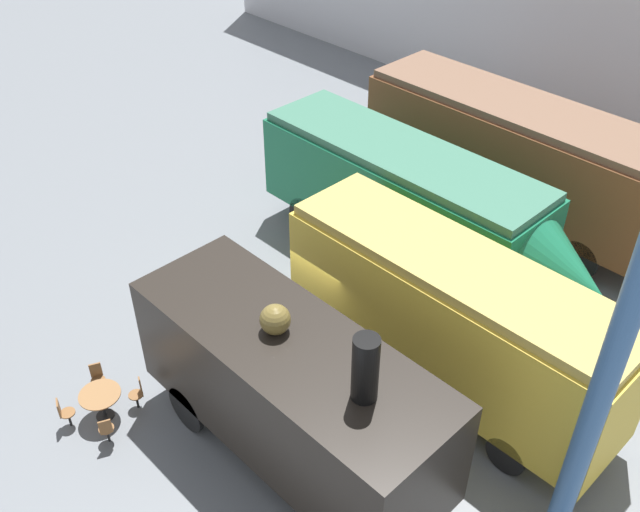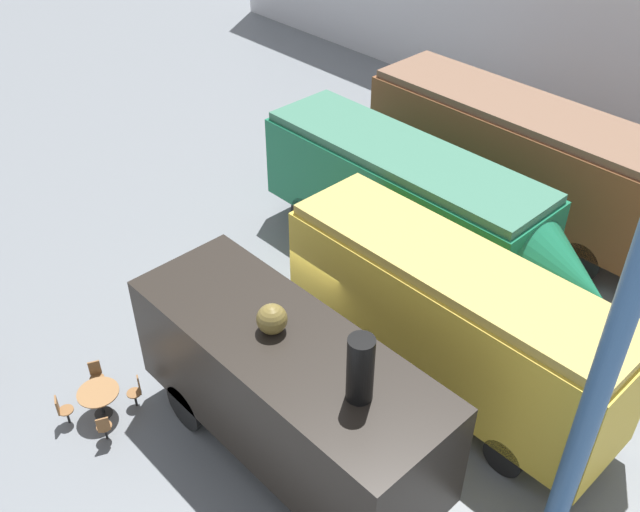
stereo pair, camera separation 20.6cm
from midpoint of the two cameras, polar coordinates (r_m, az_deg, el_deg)
name	(u,v)px [view 2 (the right image)]	position (r m, az deg, el deg)	size (l,w,h in m)	color
ground_plane	(311,328)	(19.82, -0.41, -5.78)	(80.00, 80.00, 0.00)	slate
backdrop_wall	(630,31)	(29.17, 23.75, 16.16)	(44.00, 0.15, 9.00)	silver
passenger_coach_wooden	(524,155)	(23.82, 16.21, 7.77)	(10.73, 2.85, 4.02)	brown
streamlined_locomotive	(422,205)	(20.79, 8.47, 4.07)	(11.11, 2.69, 3.76)	#196B47
passenger_coach_vintage	(451,317)	(17.14, 10.78, -4.79)	(8.67, 2.48, 3.86)	gold
steam_locomotive	(287,387)	(15.36, -2.27, -10.42)	(7.54, 2.67, 4.97)	black
cafe_table_near	(99,396)	(17.99, -16.95, -10.66)	(0.99, 0.99, 0.77)	black
cafe_chair_0	(104,427)	(17.48, -16.57, -12.95)	(0.40, 0.38, 0.87)	black
cafe_chair_1	(137,390)	(18.05, -14.14, -10.37)	(0.38, 0.40, 0.87)	black
cafe_chair_2	(96,374)	(18.69, -17.17, -9.03)	(0.40, 0.38, 0.87)	black
cafe_chair_3	(62,409)	(18.14, -19.62, -11.46)	(0.38, 0.40, 0.87)	black
visitor_person	(199,320)	(19.07, -9.33, -5.06)	(0.34, 0.34, 1.56)	#262633
support_pillar	(592,409)	(13.39, 21.32, -11.37)	(0.44, 0.44, 8.00)	#386093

